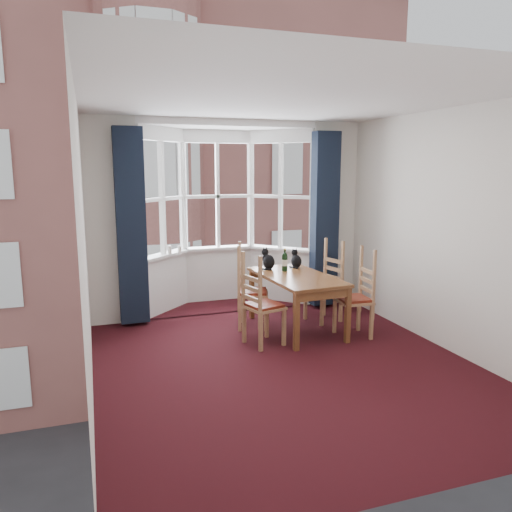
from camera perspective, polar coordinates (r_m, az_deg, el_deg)
name	(u,v)px	position (r m, az deg, el deg)	size (l,w,h in m)	color
floor	(288,368)	(5.51, 3.68, -12.66)	(4.50, 4.50, 0.00)	black
ceiling	(291,98)	(5.13, 4.05, 17.57)	(4.50, 4.50, 0.00)	white
wall_left	(84,250)	(4.76, -19.04, 0.70)	(4.50, 4.50, 0.00)	silver
wall_right	(450,232)	(6.18, 21.30, 2.62)	(4.50, 4.50, 0.00)	silver
wall_near	(431,290)	(3.21, 19.33, -3.68)	(4.00, 4.00, 0.00)	silver
wall_back_pier_left	(112,222)	(6.99, -16.09, 3.72)	(0.70, 0.12, 2.80)	silver
wall_back_pier_right	(333,215)	(7.86, 8.77, 4.66)	(0.70, 0.12, 2.80)	silver
bay_window	(222,215)	(7.74, -3.94, 4.67)	(2.76, 0.94, 2.80)	white
curtain_left	(131,227)	(6.83, -14.08, 3.24)	(0.38, 0.22, 2.60)	black
curtain_right	(325,220)	(7.60, 7.84, 4.12)	(0.38, 0.22, 2.60)	black
dining_table	(296,281)	(6.57, 4.63, -2.92)	(0.90, 1.55, 0.74)	brown
chair_left_near	(258,308)	(6.00, 0.19, -5.94)	(0.50, 0.51, 0.92)	#A77A51
chair_left_far	(246,293)	(6.70, -1.15, -4.23)	(0.52, 0.53, 0.92)	#A77A51
chair_right_near	(360,300)	(6.49, 11.79, -4.92)	(0.43, 0.45, 0.92)	#A77A51
chair_right_far	(328,287)	(7.09, 8.27, -3.52)	(0.49, 0.50, 0.92)	#A77A51
cat_left	(268,261)	(6.91, 1.41, -0.54)	(0.23, 0.26, 0.31)	black
cat_right	(296,260)	(7.05, 4.60, -0.47)	(0.14, 0.20, 0.27)	black
wine_bottle	(285,261)	(6.78, 3.30, -0.59)	(0.08, 0.08, 0.31)	black
candle_tall	(170,250)	(7.48, -9.84, 0.72)	(0.06, 0.06, 0.12)	white
candle_short	(180,249)	(7.53, -8.73, 0.76)	(0.06, 0.06, 0.10)	white
street	(121,280)	(37.88, -15.17, -2.62)	(80.00, 80.00, 0.00)	#333335
tenement_building	(143,182)	(18.82, -12.75, 8.26)	(18.40, 7.80, 15.20)	#98564E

